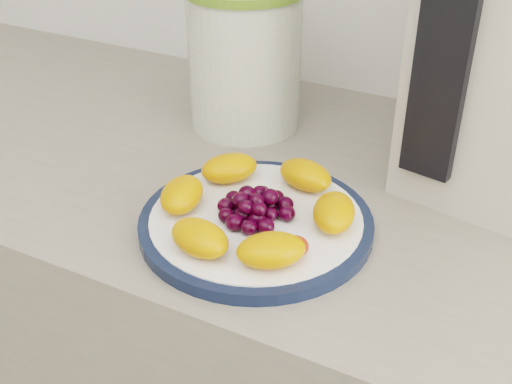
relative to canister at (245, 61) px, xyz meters
The scene contains 5 objects.
plate_rim 0.30m from the canister, 59.35° to the right, with size 0.27×0.27×0.01m, color #101B33.
plate_face 0.30m from the canister, 59.35° to the right, with size 0.25×0.25×0.02m, color white.
canister is the anchor object (origin of this frame).
appliance_panel 0.33m from the canister, 20.34° to the right, with size 0.06×0.02×0.26m, color black.
fruit_plate 0.30m from the canister, 59.63° to the right, with size 0.24×0.24×0.03m.
Camera 1 is at (0.16, 0.52, 1.33)m, focal length 45.00 mm.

